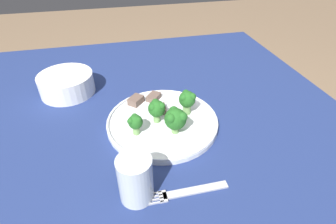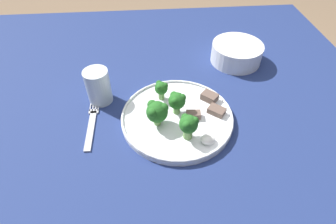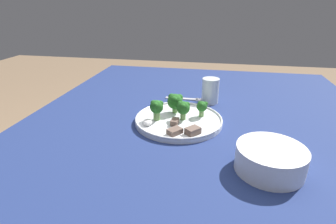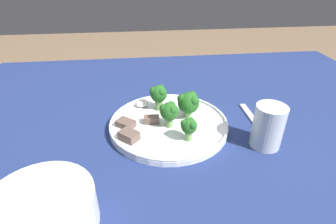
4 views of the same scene
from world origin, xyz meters
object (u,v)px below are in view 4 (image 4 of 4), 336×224
object	(u,v)px
fork	(255,122)
cream_bowl	(42,213)
dinner_plate	(169,124)
drinking_glass	(268,129)

from	to	relation	value
fork	cream_bowl	distance (m)	0.47
dinner_plate	fork	world-z (taller)	dinner_plate
drinking_glass	dinner_plate	bearing A→B (deg)	-24.79
dinner_plate	drinking_glass	size ratio (longest dim) A/B	2.94
dinner_plate	cream_bowl	xyz separation A→B (m)	(0.21, 0.23, 0.02)
fork	dinner_plate	bearing A→B (deg)	-1.17
dinner_plate	cream_bowl	size ratio (longest dim) A/B	1.77
cream_bowl	dinner_plate	bearing A→B (deg)	-131.39
drinking_glass	cream_bowl	bearing A→B (deg)	20.29
dinner_plate	fork	size ratio (longest dim) A/B	1.57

